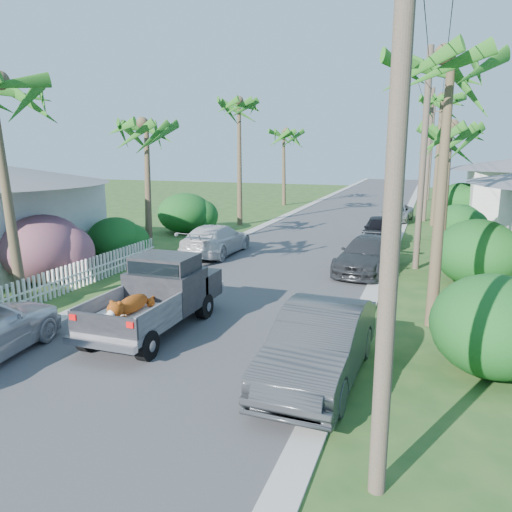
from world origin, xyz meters
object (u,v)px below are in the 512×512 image
at_px(utility_pole_c, 429,155).
at_px(parked_car_rf, 381,230).
at_px(pickup_truck, 161,293).
at_px(palm_l_c, 239,102).
at_px(parked_car_lf, 216,240).
at_px(palm_r_c, 442,98).
at_px(utility_pole_b, 423,160).
at_px(palm_r_a, 452,57).
at_px(utility_pole_a, 394,185).
at_px(parked_car_rm, 367,255).
at_px(parked_car_rd, 396,213).
at_px(palm_r_b, 451,127).
at_px(palm_r_d, 443,128).
at_px(palm_l_b, 145,124).
at_px(parked_car_rn, 319,345).
at_px(utility_pole_d, 431,152).
at_px(palm_l_d, 284,131).

bearing_deg(utility_pole_c, parked_car_rf, -101.47).
xyz_separation_m(pickup_truck, palm_l_c, (-4.94, 18.83, 6.90)).
distance_m(parked_car_lf, palm_r_c, 18.06).
bearing_deg(utility_pole_c, utility_pole_b, -90.00).
height_order(parked_car_rf, palm_r_c, palm_r_c).
xyz_separation_m(palm_r_a, palm_r_c, (-0.10, 20.00, 0.69)).
distance_m(parked_car_rf, parked_car_lf, 9.01).
bearing_deg(palm_r_c, utility_pole_a, -91.23).
relative_size(parked_car_rf, palm_r_a, 0.50).
relative_size(parked_car_rm, parked_car_rd, 1.16).
xyz_separation_m(palm_r_b, palm_r_d, (-0.10, 25.00, 0.79)).
relative_size(palm_l_b, palm_r_a, 0.85).
bearing_deg(palm_l_b, utility_pole_a, -48.47).
xyz_separation_m(parked_car_rn, palm_r_d, (2.54, 38.65, 5.91)).
relative_size(parked_car_lf, utility_pole_d, 0.56).
height_order(palm_l_c, utility_pole_d, palm_l_c).
distance_m(pickup_truck, utility_pole_b, 12.40).
bearing_deg(palm_l_c, parked_car_rm, -46.53).
bearing_deg(parked_car_rf, utility_pole_b, -75.23).
bearing_deg(parked_car_rm, palm_r_a, -58.53).
height_order(parked_car_rn, palm_l_d, palm_l_d).
bearing_deg(palm_r_b, palm_l_c, 150.95).
height_order(parked_car_rf, palm_r_b, palm_r_b).
height_order(parked_car_lf, palm_l_d, palm_l_d).
xyz_separation_m(palm_l_d, utility_pole_c, (12.10, -6.00, -1.84)).
relative_size(parked_car_rd, utility_pole_c, 0.47).
relative_size(palm_l_b, utility_pole_a, 0.82).
bearing_deg(palm_l_d, palm_r_c, -32.21).
height_order(palm_r_a, palm_r_c, palm_r_c).
relative_size(parked_car_rm, palm_r_c, 0.52).
xyz_separation_m(parked_car_rn, parked_car_lf, (-7.58, 11.40, -0.09)).
xyz_separation_m(parked_car_rm, parked_car_rf, (-0.10, 6.37, 0.04)).
xyz_separation_m(palm_l_b, palm_r_c, (13.00, 14.00, 1.96)).
bearing_deg(utility_pole_d, palm_r_c, -87.98).
bearing_deg(palm_r_c, parked_car_rd, 155.16).
xyz_separation_m(palm_l_b, palm_l_d, (0.30, 22.00, 0.29)).
bearing_deg(palm_l_d, palm_r_d, 24.78).
height_order(pickup_truck, parked_car_rn, pickup_truck).
height_order(parked_car_rd, palm_l_c, palm_l_c).
bearing_deg(parked_car_rm, parked_car_rn, -81.36).
xyz_separation_m(parked_car_rm, utility_pole_a, (1.90, -13.77, 3.90)).
bearing_deg(pickup_truck, parked_car_rn, -19.93).
distance_m(parked_car_rn, utility_pole_b, 12.35).
relative_size(utility_pole_b, utility_pole_d, 1.00).
xyz_separation_m(palm_l_b, utility_pole_c, (12.40, 16.00, -1.55)).
bearing_deg(parked_car_rn, utility_pole_c, 88.27).
height_order(pickup_truck, parked_car_rm, pickup_truck).
distance_m(palm_r_a, palm_r_c, 20.01).
relative_size(palm_l_c, palm_r_d, 1.15).
distance_m(parked_car_rf, palm_l_d, 19.64).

